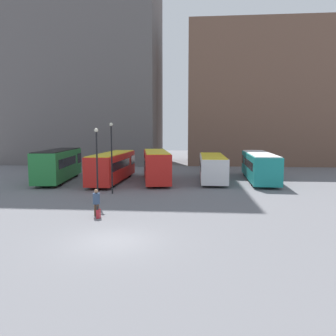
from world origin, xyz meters
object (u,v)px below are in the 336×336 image
bus_1 (113,166)px  lamp_post_0 (97,159)px  bus_4 (259,165)px  bus_0 (59,164)px  bus_3 (212,167)px  suitcase (98,214)px  traveler (96,200)px  lamp_post_1 (112,153)px  bus_2 (156,165)px

bus_1 → lamp_post_0: (1.48, -10.41, 1.59)m
bus_4 → bus_0: bearing=98.4°
bus_3 → bus_4: bearing=-83.9°
bus_0 → lamp_post_0: (7.38, -10.29, 1.43)m
suitcase → traveler: bearing=28.9°
bus_3 → suitcase: (-7.70, -16.37, -1.24)m
bus_1 → bus_3: bus_1 is taller
bus_0 → suitcase: bearing=-156.4°
bus_1 → lamp_post_1: (1.70, -7.00, 1.85)m
bus_2 → traveler: 14.89m
bus_4 → suitcase: size_ratio=15.92×
bus_0 → bus_2: (10.48, 0.46, -0.06)m
bus_3 → traveler: bearing=153.4°
bus_2 → lamp_post_1: 8.07m
bus_1 → suitcase: bearing=-168.4°
suitcase → bus_2: bearing=-7.0°
bus_2 → bus_4: bus_2 is taller
lamp_post_1 → traveler: bearing=-83.0°
suitcase → bus_3: bearing=-25.7°
bus_4 → lamp_post_0: bearing=134.0°
bus_2 → bus_0: bearing=82.7°
suitcase → lamp_post_0: (-1.39, 4.44, 2.98)m
bus_4 → lamp_post_0: lamp_post_0 is taller
bus_1 → bus_3: (10.56, 1.52, -0.16)m
suitcase → bus_1: bearing=10.4°
bus_0 → suitcase: bus_0 is taller
bus_1 → suitcase: size_ratio=14.98×
bus_2 → bus_4: size_ratio=0.83×
bus_4 → suitcase: bearing=145.6°
bus_3 → traveler: (-7.95, -15.92, -0.50)m
bus_0 → traveler: 16.64m
lamp_post_0 → lamp_post_1: bearing=86.2°
bus_3 → lamp_post_0: lamp_post_0 is taller
bus_2 → suitcase: 15.35m
bus_4 → suitcase: 21.24m
bus_1 → bus_0: bearing=91.9°
bus_0 → lamp_post_0: 12.74m
bus_1 → bus_3: size_ratio=1.12×
bus_2 → lamp_post_0: 11.28m
traveler → suitcase: 0.90m
bus_0 → lamp_post_1: 10.39m
bus_0 → bus_3: bearing=-91.5°
bus_2 → bus_4: 11.18m
bus_3 → lamp_post_0: 15.10m
lamp_post_0 → lamp_post_1: 3.43m
bus_2 → lamp_post_0: (-3.10, -10.74, 1.49)m
bus_3 → traveler: size_ratio=6.04×
lamp_post_1 → bus_4: bearing=33.1°
bus_0 → bus_3: size_ratio=1.04×
lamp_post_0 → bus_4: bearing=41.4°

